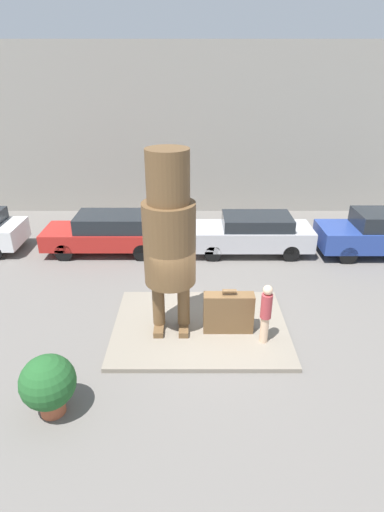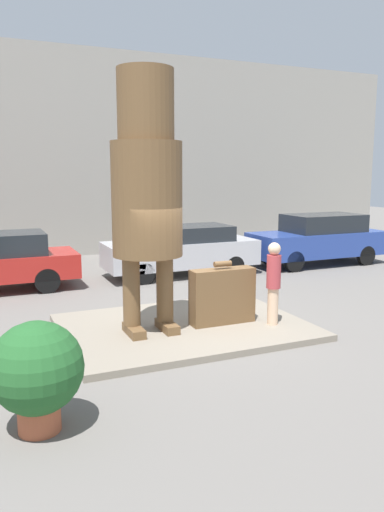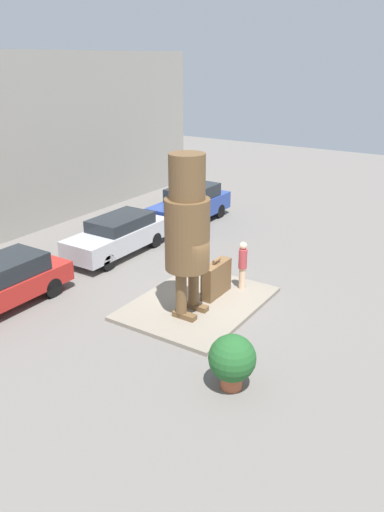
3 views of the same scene
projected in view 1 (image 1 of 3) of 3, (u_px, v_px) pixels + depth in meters
name	position (u px, v px, depth m)	size (l,w,h in m)	color
ground_plane	(200.00, 329.00, 11.08)	(60.00, 60.00, 0.00)	slate
pedestal	(200.00, 327.00, 11.05)	(4.76, 3.57, 0.12)	gray
building_backdrop	(196.00, 132.00, 18.69)	(28.00, 0.60, 7.63)	gray
statue_figure	(168.00, 232.00, 9.70)	(1.31, 1.31, 4.82)	brown
giant_suitcase	(228.00, 312.00, 10.58)	(1.33, 0.38, 1.27)	brown
tourist	(265.00, 312.00, 10.00)	(0.28, 0.28, 1.66)	beige
parked_car_red	(107.00, 232.00, 15.32)	(4.70, 1.74, 1.55)	#B2231E
parked_car_silver	(251.00, 233.00, 15.28)	(4.67, 1.70, 1.52)	#B7B7BC
parked_car_blue	(383.00, 233.00, 15.09)	(4.71, 1.76, 1.72)	#284293
planter_pot	(47.00, 384.00, 8.08)	(1.14, 1.14, 1.38)	#AD5638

